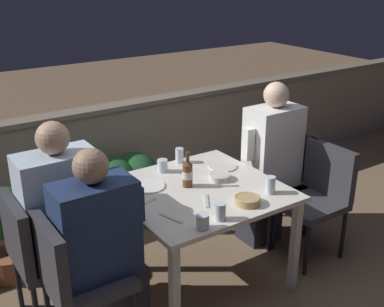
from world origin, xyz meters
TOP-DOWN VIEW (x-y plane):
  - ground_plane at (0.00, 0.00)m, footprint 16.00×16.00m
  - parapet_wall at (0.00, 1.39)m, footprint 9.00×0.18m
  - dining_table at (0.00, 0.00)m, footprint 1.03×0.99m
  - planter_hedge at (-0.11, 1.06)m, footprint 0.75×0.47m
  - chair_left_near at (-0.94, -0.15)m, footprint 0.45×0.44m
  - person_navy_jumper at (-0.74, -0.15)m, footprint 0.51×0.26m
  - chair_left_far at (-1.02, 0.20)m, footprint 0.45×0.44m
  - person_blue_shirt at (-0.82, 0.20)m, footprint 0.51×0.26m
  - chair_right_near at (0.95, -0.19)m, footprint 0.45×0.44m
  - chair_right_far at (0.98, 0.18)m, footprint 0.45×0.44m
  - person_white_polo at (0.79, 0.18)m, footprint 0.49×0.26m
  - beer_bottle at (-0.04, 0.07)m, footprint 0.07×0.07m
  - plate_0 at (0.34, 0.19)m, footprint 0.20×0.20m
  - plate_1 at (-0.27, 0.21)m, footprint 0.24×0.24m
  - bowl_0 at (0.13, -0.34)m, footprint 0.16×0.16m
  - bowl_1 at (0.20, 0.03)m, footprint 0.15×0.15m
  - glass_cup_0 at (-0.27, -0.43)m, footprint 0.07×0.07m
  - glass_cup_1 at (0.13, 0.44)m, footprint 0.06×0.06m
  - glass_cup_2 at (-0.13, -0.41)m, footprint 0.07×0.07m
  - glass_cup_3 at (0.34, -0.31)m, footprint 0.06×0.06m
  - glass_cup_4 at (-0.06, 0.37)m, footprint 0.07×0.07m
  - fork_0 at (-0.36, -0.24)m, footprint 0.07×0.17m
  - fork_1 at (-0.39, 0.00)m, footprint 0.17×0.07m
  - fork_2 at (-0.07, -0.18)m, footprint 0.11×0.15m
  - potted_plant at (-1.08, 0.76)m, footprint 0.39×0.39m

SIDE VIEW (x-z plane):
  - ground_plane at x=0.00m, z-range 0.00..0.00m
  - planter_hedge at x=-0.11m, z-range 0.04..0.62m
  - potted_plant at x=-1.08m, z-range 0.08..0.76m
  - parapet_wall at x=0.00m, z-range 0.01..0.94m
  - chair_left_near at x=-0.94m, z-range 0.09..0.94m
  - chair_left_far at x=-1.02m, z-range 0.09..0.94m
  - chair_right_near at x=0.95m, z-range 0.09..0.94m
  - chair_right_far at x=0.98m, z-range 0.09..0.94m
  - person_navy_jumper at x=-0.74m, z-range 0.00..1.20m
  - dining_table at x=0.00m, z-range 0.27..0.98m
  - person_blue_shirt at x=-0.82m, z-range 0.00..1.26m
  - person_white_polo at x=0.79m, z-range 0.00..1.27m
  - fork_0 at x=-0.36m, z-range 0.71..0.72m
  - fork_1 at x=-0.39m, z-range 0.71..0.72m
  - fork_2 at x=-0.07m, z-range 0.71..0.72m
  - plate_0 at x=0.34m, z-range 0.71..0.72m
  - plate_1 at x=-0.27m, z-range 0.71..0.72m
  - bowl_1 at x=0.20m, z-range 0.71..0.75m
  - bowl_0 at x=0.13m, z-range 0.71..0.76m
  - glass_cup_0 at x=-0.27m, z-range 0.71..0.79m
  - glass_cup_4 at x=-0.06m, z-range 0.71..0.80m
  - glass_cup_2 at x=-0.13m, z-range 0.71..0.81m
  - glass_cup_1 at x=0.13m, z-range 0.71..0.82m
  - glass_cup_3 at x=0.34m, z-range 0.71..0.82m
  - beer_bottle at x=-0.04m, z-range 0.68..0.92m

